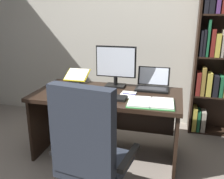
# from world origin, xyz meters

# --- Properties ---
(wall_back) EXTENTS (5.30, 0.12, 2.59)m
(wall_back) POSITION_xyz_m (0.00, 2.01, 1.29)
(wall_back) COLOR beige
(wall_back) RESTS_ON ground
(desk) EXTENTS (1.55, 0.78, 0.73)m
(desk) POSITION_xyz_m (-0.09, 0.98, 0.53)
(desk) COLOR black
(desk) RESTS_ON ground
(bookshelf) EXTENTS (0.94, 0.28, 2.03)m
(bookshelf) POSITION_xyz_m (1.17, 1.80, 1.02)
(bookshelf) COLOR black
(bookshelf) RESTS_ON ground
(office_chair) EXTENTS (0.66, 0.60, 1.09)m
(office_chair) POSITION_xyz_m (0.02, 0.04, 0.46)
(office_chair) COLOR black
(office_chair) RESTS_ON ground
(monitor) EXTENTS (0.46, 0.16, 0.46)m
(monitor) POSITION_xyz_m (-0.06, 1.17, 0.96)
(monitor) COLOR black
(monitor) RESTS_ON desk
(laptop) EXTENTS (0.36, 0.29, 0.23)m
(laptop) POSITION_xyz_m (0.36, 1.17, 0.78)
(laptop) COLOR black
(laptop) RESTS_ON desk
(keyboard) EXTENTS (0.42, 0.15, 0.02)m
(keyboard) POSITION_xyz_m (-0.06, 0.74, 0.74)
(keyboard) COLOR black
(keyboard) RESTS_ON desk
(computer_mouse) EXTENTS (0.06, 0.10, 0.04)m
(computer_mouse) POSITION_xyz_m (-0.36, 0.74, 0.75)
(computer_mouse) COLOR black
(computer_mouse) RESTS_ON desk
(reading_stand_with_book) EXTENTS (0.28, 0.29, 0.14)m
(reading_stand_with_book) POSITION_xyz_m (-0.57, 1.23, 0.80)
(reading_stand_with_book) COLOR black
(reading_stand_with_book) RESTS_ON desk
(open_binder) EXTENTS (0.45, 0.33, 0.02)m
(open_binder) POSITION_xyz_m (0.40, 0.69, 0.74)
(open_binder) COLOR green
(open_binder) RESTS_ON desk
(notepad) EXTENTS (0.16, 0.22, 0.01)m
(notepad) POSITION_xyz_m (0.14, 0.89, 0.73)
(notepad) COLOR white
(notepad) RESTS_ON desk
(pen) EXTENTS (0.14, 0.02, 0.01)m
(pen) POSITION_xyz_m (0.16, 0.89, 0.74)
(pen) COLOR navy
(pen) RESTS_ON notepad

